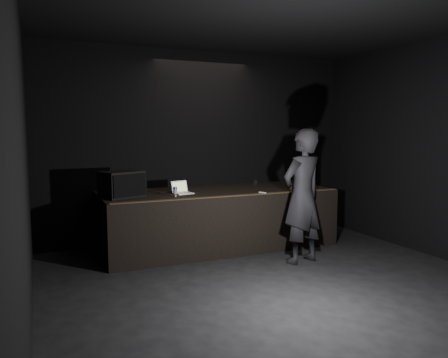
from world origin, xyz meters
TOP-DOWN VIEW (x-y plane):
  - ground at (0.00, 0.00)m, footprint 7.00×7.00m
  - room_walls at (0.00, 0.00)m, footprint 6.10×7.10m
  - stage_riser at (0.00, 2.73)m, footprint 4.00×1.50m
  - riser_lip at (0.00, 2.02)m, footprint 3.92×0.10m
  - stage_monitor at (-1.67, 2.61)m, footprint 0.73×0.64m
  - cable at (-0.69, 2.85)m, footprint 0.82×0.10m
  - laptop at (-0.69, 2.61)m, footprint 0.35×0.33m
  - beer_can at (-0.90, 2.31)m, footprint 0.07×0.07m
  - plastic_cup at (0.93, 3.10)m, footprint 0.08×0.08m
  - wii_remote at (0.54, 2.08)m, footprint 0.08×0.13m
  - person at (0.84, 1.36)m, footprint 0.85×0.66m

SIDE VIEW (x-z plane):
  - ground at x=0.00m, z-range 0.00..0.00m
  - stage_riser at x=0.00m, z-range 0.00..1.00m
  - riser_lip at x=0.00m, z-range 1.00..1.01m
  - cable at x=-0.69m, z-range 1.00..1.02m
  - wii_remote at x=0.54m, z-range 1.00..1.02m
  - person at x=0.84m, z-range 0.00..2.07m
  - plastic_cup at x=0.93m, z-range 1.00..1.10m
  - laptop at x=-0.69m, z-range 0.95..1.16m
  - beer_can at x=-0.90m, z-range 1.00..1.16m
  - stage_monitor at x=-1.67m, z-range 1.00..1.41m
  - room_walls at x=0.00m, z-range 0.26..3.78m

